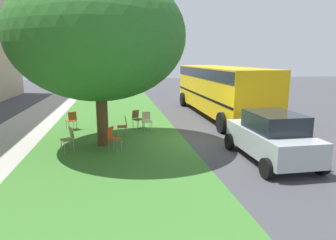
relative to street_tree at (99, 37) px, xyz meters
The scene contains 11 objects.
ground 5.47m from the street_tree, 93.34° to the right, with size 80.00×80.00×0.00m, color #424247.
grass_verge 4.17m from the street_tree, 119.74° to the right, with size 48.00×6.00×0.01m, color #3D752D.
street_tree is the anchor object (origin of this frame).
chair_0 4.64m from the street_tree, 42.61° to the right, with size 0.48×0.47×0.88m.
chair_1 3.87m from the street_tree, 116.38° to the left, with size 0.55×0.56×0.88m.
chair_2 4.87m from the street_tree, 28.96° to the left, with size 0.58×0.57×0.88m.
chair_3 3.91m from the street_tree, 35.29° to the right, with size 0.43×0.43×0.88m.
chair_4 3.74m from the street_tree, 153.54° to the right, with size 0.56×0.56×0.88m.
chair_5 4.76m from the street_tree, 29.87° to the right, with size 0.58×0.58×0.88m.
parked_car 7.09m from the street_tree, 117.54° to the right, with size 3.70×1.92×1.65m.
school_bus 8.59m from the street_tree, 52.63° to the right, with size 10.40×2.80×2.88m.
Camera 1 is at (-11.36, 3.00, 3.35)m, focal length 31.61 mm.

